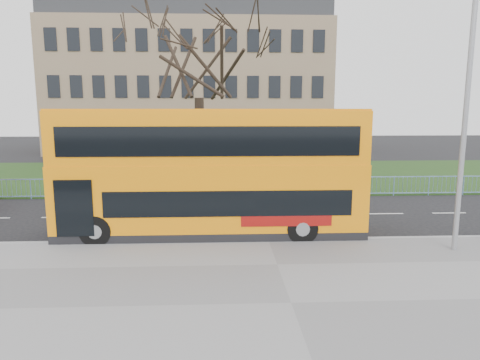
% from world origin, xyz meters
% --- Properties ---
extents(ground, '(120.00, 120.00, 0.00)m').
position_xyz_m(ground, '(0.00, 0.00, 0.00)').
color(ground, black).
rests_on(ground, ground).
extents(pavement, '(80.00, 10.50, 0.12)m').
position_xyz_m(pavement, '(0.00, -6.75, 0.06)').
color(pavement, slate).
rests_on(pavement, ground).
extents(kerb, '(80.00, 0.20, 0.14)m').
position_xyz_m(kerb, '(0.00, -1.55, 0.07)').
color(kerb, gray).
rests_on(kerb, ground).
extents(grass_verge, '(80.00, 15.40, 0.08)m').
position_xyz_m(grass_verge, '(0.00, 14.30, 0.04)').
color(grass_verge, '#1B3714').
rests_on(grass_verge, ground).
extents(guard_railing, '(40.00, 0.12, 1.10)m').
position_xyz_m(guard_railing, '(0.00, 6.60, 0.55)').
color(guard_railing, '#729ACC').
rests_on(guard_railing, ground).
extents(bare_tree, '(9.02, 9.02, 12.88)m').
position_xyz_m(bare_tree, '(-3.00, 10.00, 6.52)').
color(bare_tree, black).
rests_on(bare_tree, grass_verge).
extents(civic_building, '(30.00, 15.00, 14.00)m').
position_xyz_m(civic_building, '(-5.00, 35.00, 7.00)').
color(civic_building, '#8A6F57').
rests_on(civic_building, ground).
extents(yellow_bus, '(11.40, 2.76, 4.78)m').
position_xyz_m(yellow_bus, '(-2.09, -0.51, 2.56)').
color(yellow_bus, orange).
rests_on(yellow_bus, ground).
extents(street_lamp, '(1.86, 0.37, 8.79)m').
position_xyz_m(street_lamp, '(6.08, -2.99, 4.94)').
color(street_lamp, '#94969D').
rests_on(street_lamp, pavement).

